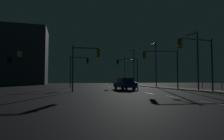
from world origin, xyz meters
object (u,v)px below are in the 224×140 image
(traffic_light_mid_left, at_px, (198,53))
(traffic_light_far_left, at_px, (85,60))
(traffic_light_far_right, at_px, (78,65))
(street_lamp_median, at_px, (195,55))
(street_lamp_mid_block, at_px, (155,60))
(traffic_light_overhead_east, at_px, (162,61))
(street_lamp_far_end, at_px, (133,64))
(street_lamp_corner, at_px, (125,67))
(traffic_light_near_left, at_px, (129,66))
(car, at_px, (125,84))

(traffic_light_mid_left, relative_size, traffic_light_far_left, 1.07)
(traffic_light_far_right, distance_m, street_lamp_median, 18.65)
(street_lamp_mid_block, bearing_deg, traffic_light_overhead_east, -111.05)
(traffic_light_overhead_east, relative_size, street_lamp_far_end, 0.66)
(traffic_light_overhead_east, height_order, street_lamp_corner, street_lamp_corner)
(traffic_light_overhead_east, relative_size, traffic_light_near_left, 0.95)
(street_lamp_median, height_order, street_lamp_corner, street_lamp_corner)
(traffic_light_near_left, relative_size, street_lamp_far_end, 0.69)
(car, bearing_deg, traffic_light_mid_left, -57.72)
(traffic_light_mid_left, relative_size, street_lamp_mid_block, 0.70)
(street_lamp_corner, bearing_deg, street_lamp_mid_block, -89.38)
(street_lamp_corner, bearing_deg, car, -108.88)
(traffic_light_near_left, xyz_separation_m, street_lamp_mid_block, (2.76, -6.08, 0.81))
(traffic_light_far_left, height_order, street_lamp_far_end, street_lamp_far_end)
(traffic_light_overhead_east, xyz_separation_m, street_lamp_corner, (2.67, 23.44, 0.86))
(traffic_light_mid_left, height_order, street_lamp_median, street_lamp_median)
(traffic_light_far_right, distance_m, street_lamp_far_end, 14.55)
(car, distance_m, traffic_light_far_left, 7.07)
(car, height_order, street_lamp_mid_block, street_lamp_mid_block)
(traffic_light_overhead_east, bearing_deg, traffic_light_near_left, 89.68)
(car, bearing_deg, traffic_light_far_right, 123.07)
(car, bearing_deg, street_lamp_mid_block, 37.24)
(street_lamp_mid_block, bearing_deg, traffic_light_near_left, 114.45)
(traffic_light_near_left, bearing_deg, street_lamp_far_end, 56.30)
(traffic_light_mid_left, distance_m, traffic_light_far_left, 12.00)
(street_lamp_far_end, bearing_deg, traffic_light_far_right, -151.53)
(traffic_light_overhead_east, xyz_separation_m, street_lamp_median, (2.40, -3.56, 0.42))
(traffic_light_mid_left, height_order, street_lamp_mid_block, street_lamp_mid_block)
(traffic_light_overhead_east, xyz_separation_m, street_lamp_mid_block, (2.84, 7.38, 0.96))
(traffic_light_far_left, distance_m, traffic_light_far_right, 11.51)
(traffic_light_mid_left, distance_m, street_lamp_far_end, 23.60)
(traffic_light_near_left, bearing_deg, street_lamp_mid_block, -65.55)
(traffic_light_near_left, bearing_deg, car, -112.35)
(street_lamp_median, distance_m, street_lamp_far_end, 20.53)
(traffic_light_far_left, height_order, traffic_light_far_right, traffic_light_far_right)
(traffic_light_overhead_east, bearing_deg, street_lamp_far_end, 81.91)
(car, relative_size, traffic_light_far_right, 0.82)
(street_lamp_mid_block, distance_m, street_lamp_corner, 16.06)
(street_lamp_mid_block, bearing_deg, traffic_light_mid_left, -100.39)
(traffic_light_overhead_east, relative_size, traffic_light_far_right, 0.97)
(traffic_light_far_left, relative_size, street_lamp_corner, 0.66)
(street_lamp_median, bearing_deg, traffic_light_overhead_east, 124.05)
(car, xyz_separation_m, traffic_light_far_left, (-5.76, -3.02, 2.79))
(car, height_order, traffic_light_mid_left, traffic_light_mid_left)
(traffic_light_far_right, bearing_deg, traffic_light_far_left, -91.15)
(traffic_light_far_right, distance_m, street_lamp_mid_block, 13.49)
(traffic_light_far_left, height_order, traffic_light_near_left, traffic_light_near_left)
(traffic_light_overhead_east, bearing_deg, street_lamp_mid_block, 68.95)
(traffic_light_far_right, height_order, street_lamp_far_end, street_lamp_far_end)
(traffic_light_far_left, xyz_separation_m, street_lamp_median, (12.98, -2.10, 0.74))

